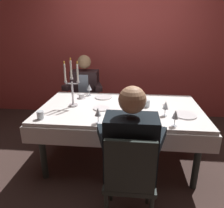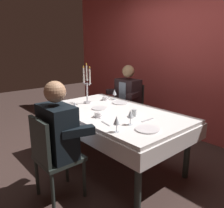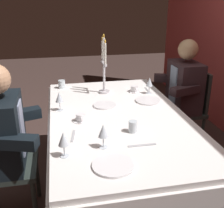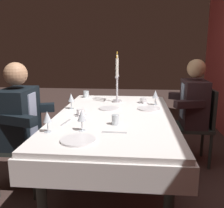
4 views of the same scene
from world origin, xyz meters
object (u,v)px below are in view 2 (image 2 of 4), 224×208
object	(u,v)px
dinner_plate_2	(99,108)
seated_diner_0	(128,94)
dinner_plate_1	(147,129)
seated_diner_1	(57,131)
wine_glass_2	(117,121)
candelabra	(87,87)
coffee_cup_0	(98,115)
wine_glass_0	(75,106)
water_tumbler_1	(54,102)
dining_table	(114,120)
coffee_cup_1	(105,98)
water_tumbler_0	(134,113)
wine_glass_1	(130,114)
dinner_plate_0	(120,103)
wine_glass_3	(115,93)

from	to	relation	value
dinner_plate_2	seated_diner_0	world-z (taller)	seated_diner_0
dinner_plate_1	seated_diner_1	xyz separation A→B (m)	(-0.58, -0.70, -0.01)
wine_glass_2	dinner_plate_1	bearing A→B (deg)	58.94
candelabra	coffee_cup_0	world-z (taller)	candelabra
wine_glass_0	water_tumbler_1	distance (m)	0.62
dining_table	wine_glass_0	world-z (taller)	wine_glass_0
coffee_cup_1	water_tumbler_0	bearing A→B (deg)	-16.48
wine_glass_2	wine_glass_0	bearing A→B (deg)	-179.56
seated_diner_0	coffee_cup_1	bearing A→B (deg)	-81.91
dinner_plate_2	wine_glass_0	bearing A→B (deg)	-86.67
dinner_plate_2	wine_glass_0	world-z (taller)	wine_glass_0
candelabra	wine_glass_1	world-z (taller)	candelabra
wine_glass_0	seated_diner_0	xyz separation A→B (m)	(-0.43, 1.35, -0.12)
seated_diner_0	dinner_plate_1	bearing A→B (deg)	-38.72
dining_table	wine_glass_2	size ratio (longest dim) A/B	11.83
dining_table	candelabra	size ratio (longest dim) A/B	3.34
wine_glass_1	wine_glass_2	distance (m)	0.26
wine_glass_0	wine_glass_1	bearing A→B (deg)	20.45
wine_glass_2	coffee_cup_0	xyz separation A→B (m)	(-0.49, 0.15, -0.09)
water_tumbler_1	wine_glass_2	bearing A→B (deg)	-1.26
candelabra	wine_glass_2	xyz separation A→B (m)	(1.13, -0.44, -0.12)
dinner_plate_2	coffee_cup_0	size ratio (longest dim) A/B	1.56
wine_glass_1	water_tumbler_0	size ratio (longest dim) A/B	1.94
water_tumbler_0	dinner_plate_1	bearing A→B (deg)	-29.59
dinner_plate_0	wine_glass_1	xyz separation A→B (m)	(0.75, -0.55, 0.11)
wine_glass_1	dining_table	bearing A→B (deg)	157.23
wine_glass_0	wine_glass_2	bearing A→B (deg)	0.44
dinner_plate_1	candelabra	bearing A→B (deg)	172.32
candelabra	wine_glass_3	distance (m)	0.47
candelabra	dinner_plate_2	distance (m)	0.43
water_tumbler_0	dinner_plate_0	bearing A→B (deg)	151.87
dinner_plate_2	water_tumbler_1	world-z (taller)	water_tumbler_1
candelabra	water_tumbler_0	bearing A→B (deg)	3.31
candelabra	wine_glass_2	bearing A→B (deg)	-21.50
candelabra	wine_glass_3	world-z (taller)	candelabra
dinner_plate_1	coffee_cup_0	distance (m)	0.67
wine_glass_1	water_tumbler_0	xyz separation A→B (m)	(-0.18, 0.24, -0.07)
seated_diner_0	seated_diner_1	size ratio (longest dim) A/B	1.00
coffee_cup_1	seated_diner_0	bearing A→B (deg)	98.09
dining_table	dinner_plate_0	bearing A→B (deg)	126.36
dinner_plate_0	wine_glass_0	size ratio (longest dim) A/B	1.43
dinner_plate_0	wine_glass_0	world-z (taller)	wine_glass_0
dinner_plate_1	water_tumbler_0	xyz separation A→B (m)	(-0.40, 0.23, 0.04)
dinner_plate_1	wine_glass_1	distance (m)	0.25
dinner_plate_2	seated_diner_0	distance (m)	1.04
candelabra	water_tumbler_0	size ratio (longest dim) A/B	6.87
seated_diner_1	wine_glass_3	bearing A→B (deg)	114.69
dining_table	seated_diner_0	world-z (taller)	seated_diner_0
candelabra	dinner_plate_2	size ratio (longest dim) A/B	2.83
wine_glass_1	dinner_plate_2	bearing A→B (deg)	169.18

